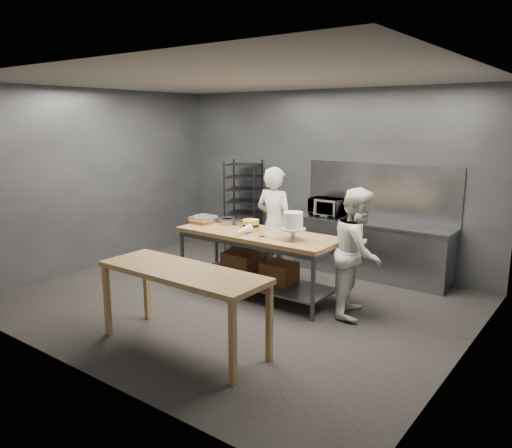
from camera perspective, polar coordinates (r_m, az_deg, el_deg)
The scene contains 16 objects.
ground at distance 7.09m, azimuth -2.22°, elevation -8.74°, with size 6.00×6.00×0.00m, color black.
back_wall at distance 8.78m, azimuth 8.05°, elevation 5.25°, with size 6.00×0.04×3.00m, color #4C4F54.
work_table at distance 7.20m, azimuth 0.19°, elevation -3.61°, with size 2.40×0.90×0.92m.
near_counter at distance 5.51m, azimuth -8.41°, elevation -6.01°, with size 2.00×0.70×0.90m.
back_counter at distance 8.25m, azimuth 12.86°, elevation -2.77°, with size 2.60×0.60×0.90m.
splashback_panel at distance 8.35m, azimuth 13.99°, elevation 3.64°, with size 2.60×0.02×0.90m, color slate.
speed_rack at distance 9.37m, azimuth -1.43°, elevation 1.80°, with size 0.80×0.83×1.75m.
chef_behind at distance 7.74m, azimuth 2.15°, elevation -0.05°, with size 0.65×0.43×1.80m, color silver.
chef_right at distance 6.51m, azimuth 11.55°, elevation -3.17°, with size 0.81×0.63×1.66m, color white.
microwave at distance 8.47m, azimuth 8.09°, elevation 1.93°, with size 0.54×0.37×0.30m, color black.
frosted_cake_stand at distance 6.61m, azimuth 4.26°, elevation 0.17°, with size 0.34×0.34×0.38m.
layer_cake at distance 7.18m, azimuth -0.60°, elevation -0.14°, with size 0.23×0.23×0.16m.
cake_pans at distance 7.69m, azimuth -3.20°, elevation 0.32°, with size 0.90×0.40×0.07m.
piping_bag at distance 6.93m, azimuth -1.60°, elevation -0.77°, with size 0.12×0.12×0.38m, color white.
offset_spatula at distance 6.78m, azimuth 1.28°, elevation -1.52°, with size 0.36×0.02×0.02m.
pastry_clamshells at distance 7.76m, azimuth -6.08°, elevation 0.52°, with size 0.34×0.36×0.11m.
Camera 1 is at (4.19, -5.15, 2.49)m, focal length 35.00 mm.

